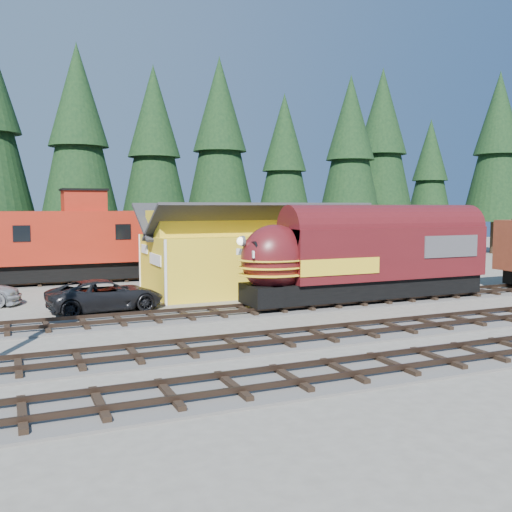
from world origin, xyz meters
name	(u,v)px	position (x,y,z in m)	size (l,w,h in m)	color
ground	(345,323)	(0.00, 0.00, 0.00)	(120.00, 120.00, 0.00)	#6B665B
track_siding	(456,295)	(10.00, 4.00, 0.06)	(68.00, 3.20, 0.33)	#4C4947
track_spur	(65,283)	(-10.00, 18.00, 0.06)	(32.00, 3.20, 0.33)	#4C4947
depot	(250,242)	(0.00, 10.50, 2.96)	(12.80, 7.00, 5.30)	yellow
conifer_backdrop	(245,147)	(5.91, 25.41, 10.17)	(79.47, 23.97, 17.13)	black
locomotive	(361,260)	(3.51, 4.00, 2.30)	(14.24, 2.83, 3.87)	black
caboose	(68,241)	(-9.72, 18.00, 2.83)	(11.08, 3.21, 5.76)	black
pickup_truck_a	(106,295)	(-9.06, 7.22, 0.77)	(2.56, 5.55, 1.54)	black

